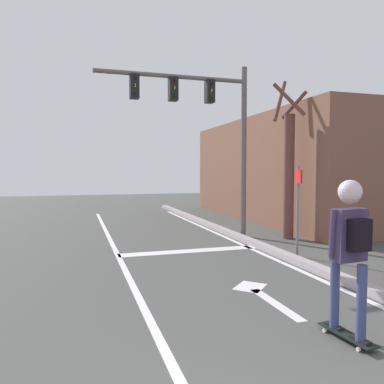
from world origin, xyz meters
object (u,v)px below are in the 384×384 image
at_px(skater, 350,236).
at_px(roadside_tree, 289,169).
at_px(skateboard, 347,335).
at_px(street_sign_post, 298,197).
at_px(traffic_signal_mast, 202,113).

distance_m(skater, roadside_tree, 6.69).
bearing_deg(skateboard, skater, -84.84).
bearing_deg(skater, street_sign_post, 64.86).
distance_m(street_sign_post, roadside_tree, 2.43).
bearing_deg(street_sign_post, traffic_signal_mast, 115.63).
xyz_separation_m(skater, roadside_tree, (2.86, 5.99, 0.79)).
xyz_separation_m(skateboard, roadside_tree, (2.86, 5.98, 1.96)).
height_order(traffic_signal_mast, roadside_tree, traffic_signal_mast).
relative_size(skateboard, street_sign_post, 0.38).
xyz_separation_m(skateboard, skater, (0.00, -0.01, 1.16)).
xyz_separation_m(skateboard, traffic_signal_mast, (0.48, 6.67, 3.53)).
relative_size(skateboard, roadside_tree, 0.17).
distance_m(skater, street_sign_post, 4.30).
relative_size(skateboard, skater, 0.44).
bearing_deg(traffic_signal_mast, skateboard, -94.15).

